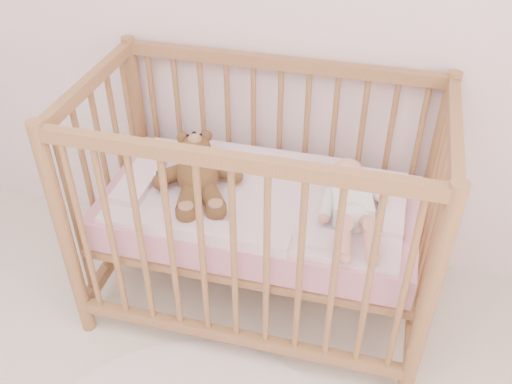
% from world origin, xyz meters
% --- Properties ---
extents(crib, '(1.36, 0.76, 1.00)m').
position_xyz_m(crib, '(0.26, 1.60, 0.50)').
color(crib, '#A87447').
rests_on(crib, floor).
extents(mattress, '(1.22, 0.62, 0.13)m').
position_xyz_m(mattress, '(0.26, 1.60, 0.49)').
color(mattress, pink).
rests_on(mattress, crib).
extents(blanket, '(1.10, 0.58, 0.06)m').
position_xyz_m(blanket, '(0.26, 1.60, 0.56)').
color(blanket, '#F2A7C7').
rests_on(blanket, mattress).
extents(baby, '(0.37, 0.59, 0.13)m').
position_xyz_m(baby, '(0.61, 1.58, 0.64)').
color(baby, white).
rests_on(baby, blanket).
extents(teddy_bear, '(0.53, 0.62, 0.14)m').
position_xyz_m(teddy_bear, '(0.02, 1.58, 0.65)').
color(teddy_bear, brown).
rests_on(teddy_bear, blanket).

